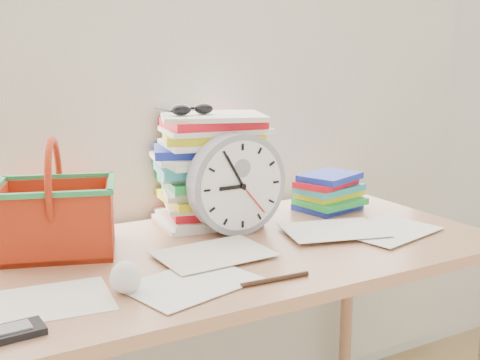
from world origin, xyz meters
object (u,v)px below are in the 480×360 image
paper_stack (210,169)px  basket (55,197)px  desk (229,275)px  calculator (5,334)px  book_stack (329,192)px  clock (237,184)px

paper_stack → basket: size_ratio=1.13×
desk → calculator: bearing=-157.1°
paper_stack → calculator: paper_stack is taller
paper_stack → book_stack: size_ratio=1.36×
clock → book_stack: clock is taller
desk → basket: basket is taller
desk → book_stack: size_ratio=5.97×
paper_stack → clock: 0.14m
desk → calculator: (-0.58, -0.25, 0.08)m
desk → book_stack: (0.46, 0.18, 0.13)m
paper_stack → basket: (-0.46, -0.06, -0.02)m
paper_stack → calculator: (-0.65, -0.48, -0.15)m
paper_stack → desk: bearing=-105.8°
book_stack → clock: bearing=-168.0°
paper_stack → book_stack: bearing=-8.6°
paper_stack → clock: (0.01, -0.14, -0.02)m
basket → desk: bearing=-5.7°
clock → basket: 0.47m
calculator → book_stack: bearing=18.9°
desk → basket: (-0.39, 0.18, 0.22)m
paper_stack → calculator: 0.82m
desk → paper_stack: paper_stack is taller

